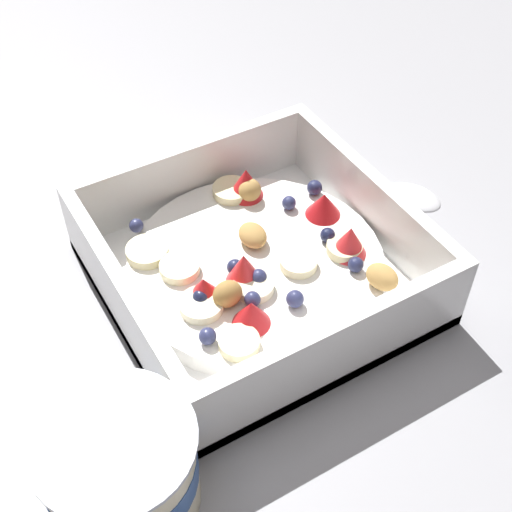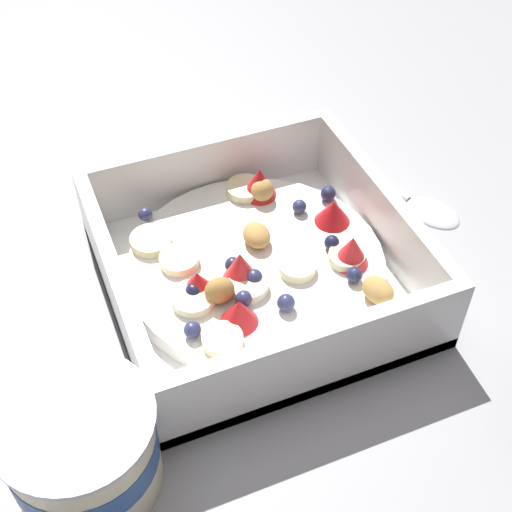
% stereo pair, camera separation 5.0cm
% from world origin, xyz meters
% --- Properties ---
extents(ground_plane, '(2.40, 2.40, 0.00)m').
position_xyz_m(ground_plane, '(0.00, 0.00, 0.00)').
color(ground_plane, '#9E9EA3').
extents(fruit_bowl, '(0.21, 0.21, 0.06)m').
position_xyz_m(fruit_bowl, '(-0.01, 0.01, 0.02)').
color(fruit_bowl, white).
rests_on(fruit_bowl, ground).
extents(spoon, '(0.09, 0.17, 0.01)m').
position_xyz_m(spoon, '(-0.16, -0.03, 0.00)').
color(spoon, silver).
rests_on(spoon, ground).
extents(yogurt_cup, '(0.09, 0.09, 0.07)m').
position_xyz_m(yogurt_cup, '(0.14, 0.12, 0.03)').
color(yogurt_cup, beige).
rests_on(yogurt_cup, ground).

